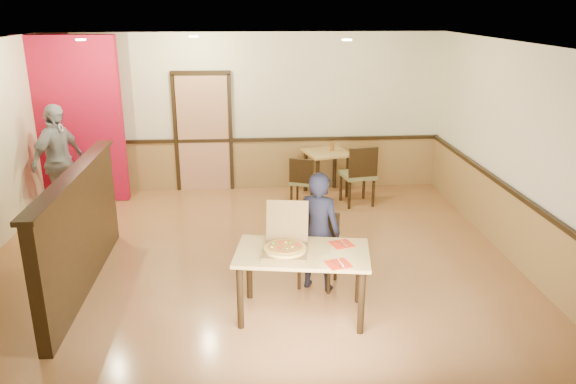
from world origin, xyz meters
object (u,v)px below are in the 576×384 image
at_px(diner_chair, 319,246).
at_px(condiment, 332,147).
at_px(main_table, 302,261).
at_px(side_table, 327,161).
at_px(pizza_box, 286,246).
at_px(side_chair_left, 303,180).
at_px(diner, 318,232).
at_px(side_chair_right, 359,173).
at_px(passerby, 58,161).

bearing_deg(diner_chair, condiment, 100.76).
xyz_separation_m(main_table, side_table, (0.83, 4.08, -0.04)).
bearing_deg(side_table, main_table, -101.48).
bearing_deg(pizza_box, diner_chair, 65.98).
bearing_deg(side_chair_left, condiment, -109.76).
xyz_separation_m(side_table, diner, (-0.58, -3.48, 0.12)).
relative_size(pizza_box, condiment, 3.89).
relative_size(side_chair_left, side_chair_right, 0.82).
xyz_separation_m(side_chair_left, passerby, (-3.90, -0.13, 0.44)).
distance_m(side_chair_right, pizza_box, 3.74).
bearing_deg(main_table, diner, 76.54).
relative_size(side_chair_left, pizza_box, 1.42).
bearing_deg(diner_chair, main_table, -89.24).
relative_size(main_table, side_table, 1.70).
bearing_deg(passerby, diner, -101.41).
relative_size(diner_chair, passerby, 0.49).
relative_size(main_table, side_chair_right, 1.46).
xyz_separation_m(main_table, condiment, (0.93, 4.12, 0.21)).
bearing_deg(side_chair_left, diner_chair, 110.26).
bearing_deg(side_chair_left, diner, 109.61).
bearing_deg(diner_chair, side_chair_left, 110.02).
relative_size(side_table, condiment, 5.79).
bearing_deg(pizza_box, passerby, 144.28).
xyz_separation_m(side_table, passerby, (-4.38, -0.74, 0.30)).
bearing_deg(main_table, pizza_box, -179.93).
bearing_deg(pizza_box, main_table, 0.13).
height_order(side_chair_left, condiment, condiment).
bearing_deg(side_chair_right, diner, 59.63).
bearing_deg(diner_chair, passerby, 167.31).
distance_m(side_chair_right, condiment, 0.81).
distance_m(main_table, condiment, 4.22).
height_order(side_chair_left, side_chair_right, side_chair_right).
distance_m(diner_chair, side_table, 3.39).
height_order(side_chair_left, side_table, side_chair_left).
distance_m(main_table, side_chair_left, 3.50).
bearing_deg(main_table, side_table, 87.30).
height_order(side_chair_right, side_table, side_chair_right).
distance_m(side_chair_right, passerby, 4.85).
bearing_deg(side_chair_left, main_table, 105.99).
height_order(main_table, condiment, condiment).
bearing_deg(passerby, side_chair_left, -63.61).
bearing_deg(diner, condiment, -75.91).
distance_m(side_table, diner, 3.54).
distance_m(side_chair_left, condiment, 0.95).
xyz_separation_m(side_chair_right, pizza_box, (-1.47, -3.43, 0.25)).
bearing_deg(side_chair_left, side_chair_right, -159.22).
height_order(side_chair_left, passerby, passerby).
bearing_deg(diner_chair, side_chair_right, 91.16).
distance_m(side_chair_right, diner, 3.05).
distance_m(diner_chair, side_chair_right, 2.90).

